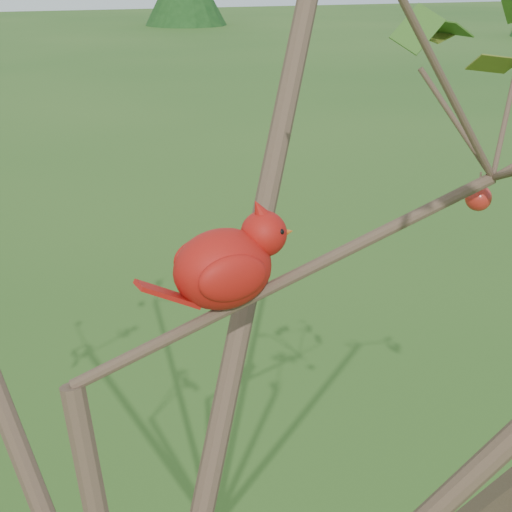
# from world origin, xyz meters

# --- Properties ---
(crabapple_tree) EXTENTS (2.35, 2.05, 2.95)m
(crabapple_tree) POSITION_xyz_m (0.03, -0.02, 2.12)
(crabapple_tree) COLOR #453325
(crabapple_tree) RESTS_ON ground
(cardinal) EXTENTS (0.23, 0.13, 0.16)m
(cardinal) POSITION_xyz_m (0.17, 0.08, 2.11)
(cardinal) COLOR #AE160E
(cardinal) RESTS_ON ground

